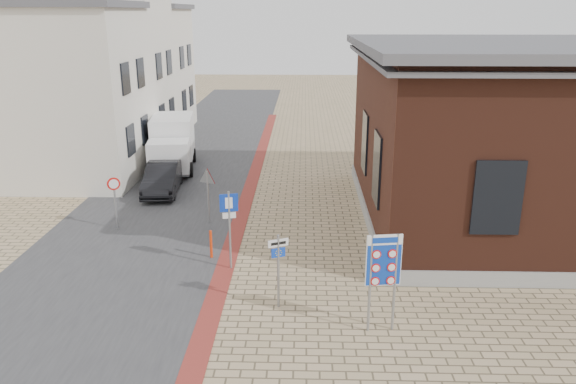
% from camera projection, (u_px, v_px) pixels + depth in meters
% --- Properties ---
extents(ground, '(120.00, 120.00, 0.00)m').
position_uv_depth(ground, '(285.00, 300.00, 15.98)').
color(ground, tan).
rests_on(ground, ground).
extents(road_strip, '(7.00, 60.00, 0.02)m').
position_uv_depth(road_strip, '(193.00, 163.00, 30.40)').
color(road_strip, '#38383A').
rests_on(road_strip, ground).
extents(curb_strip, '(0.60, 40.00, 0.02)m').
position_uv_depth(curb_strip, '(249.00, 192.00, 25.54)').
color(curb_strip, maroon).
rests_on(curb_strip, ground).
extents(brick_building, '(13.00, 13.00, 6.80)m').
position_uv_depth(brick_building, '(527.00, 132.00, 21.32)').
color(brick_building, gray).
rests_on(brick_building, ground).
extents(townhouse_near, '(7.40, 6.40, 8.30)m').
position_uv_depth(townhouse_near, '(61.00, 93.00, 26.42)').
color(townhouse_near, silver).
rests_on(townhouse_near, ground).
extents(townhouse_mid, '(7.40, 6.40, 9.10)m').
position_uv_depth(townhouse_mid, '(103.00, 72.00, 32.01)').
color(townhouse_mid, silver).
rests_on(townhouse_mid, ground).
extents(townhouse_far, '(7.40, 6.40, 8.30)m').
position_uv_depth(townhouse_far, '(134.00, 69.00, 37.84)').
color(townhouse_far, silver).
rests_on(townhouse_far, ground).
extents(bike_rack, '(0.08, 1.80, 0.60)m').
position_uv_depth(bike_rack, '(370.00, 260.00, 17.92)').
color(bike_rack, slate).
rests_on(bike_rack, ground).
extents(sedan, '(1.76, 4.13, 1.33)m').
position_uv_depth(sedan, '(163.00, 178.00, 25.34)').
color(sedan, black).
rests_on(sedan, ground).
extents(box_truck, '(2.69, 5.28, 2.64)m').
position_uv_depth(box_truck, '(172.00, 143.00, 28.90)').
color(box_truck, slate).
rests_on(box_truck, ground).
extents(border_sign, '(0.90, 0.18, 2.65)m').
position_uv_depth(border_sign, '(384.00, 263.00, 13.90)').
color(border_sign, gray).
rests_on(border_sign, ground).
extents(essen_sign, '(0.55, 0.27, 2.15)m').
position_uv_depth(essen_sign, '(278.00, 261.00, 15.20)').
color(essen_sign, gray).
rests_on(essen_sign, ground).
extents(parking_sign, '(0.56, 0.17, 2.59)m').
position_uv_depth(parking_sign, '(229.00, 217.00, 17.39)').
color(parking_sign, gray).
rests_on(parking_sign, ground).
extents(yield_sign, '(0.74, 0.34, 2.17)m').
position_uv_depth(yield_sign, '(207.00, 183.00, 21.27)').
color(yield_sign, gray).
rests_on(yield_sign, ground).
extents(speed_sign, '(0.45, 0.22, 2.04)m').
position_uv_depth(speed_sign, '(115.00, 196.00, 20.77)').
color(speed_sign, gray).
rests_on(speed_sign, ground).
extents(bollard, '(0.11, 0.11, 0.97)m').
position_uv_depth(bollard, '(211.00, 244.00, 18.56)').
color(bollard, red).
rests_on(bollard, ground).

